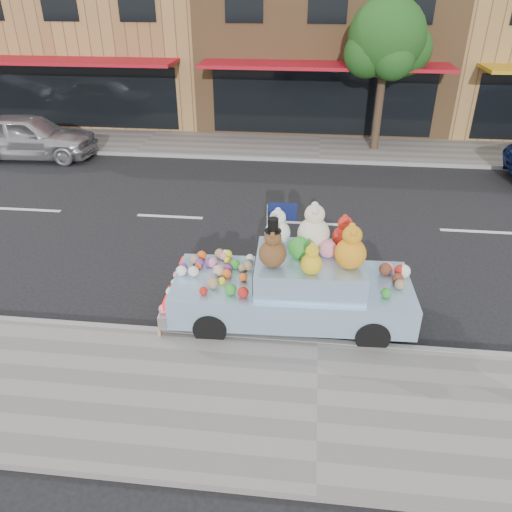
# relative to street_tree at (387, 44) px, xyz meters

# --- Properties ---
(ground) EXTENTS (120.00, 120.00, 0.00)m
(ground) POSITION_rel_street_tree_xyz_m (-2.03, -6.55, -3.69)
(ground) COLOR black
(ground) RESTS_ON ground
(near_sidewalk) EXTENTS (60.00, 3.00, 0.12)m
(near_sidewalk) POSITION_rel_street_tree_xyz_m (-2.03, -13.05, -3.63)
(near_sidewalk) COLOR gray
(near_sidewalk) RESTS_ON ground
(far_sidewalk) EXTENTS (60.00, 3.00, 0.12)m
(far_sidewalk) POSITION_rel_street_tree_xyz_m (-2.03, -0.05, -3.63)
(far_sidewalk) COLOR gray
(far_sidewalk) RESTS_ON ground
(near_kerb) EXTENTS (60.00, 0.12, 0.13)m
(near_kerb) POSITION_rel_street_tree_xyz_m (-2.03, -11.55, -3.63)
(near_kerb) COLOR gray
(near_kerb) RESTS_ON ground
(far_kerb) EXTENTS (60.00, 0.12, 0.13)m
(far_kerb) POSITION_rel_street_tree_xyz_m (-2.03, -1.55, -3.63)
(far_kerb) COLOR gray
(far_kerb) RESTS_ON ground
(storefront_left) EXTENTS (10.00, 9.80, 7.30)m
(storefront_left) POSITION_rel_street_tree_xyz_m (-12.03, 5.42, -0.05)
(storefront_left) COLOR #A17843
(storefront_left) RESTS_ON ground
(storefront_mid) EXTENTS (10.00, 9.80, 7.30)m
(storefront_mid) POSITION_rel_street_tree_xyz_m (-2.03, 5.42, -0.05)
(storefront_mid) COLOR olive
(storefront_mid) RESTS_ON ground
(street_tree) EXTENTS (3.00, 2.70, 5.22)m
(street_tree) POSITION_rel_street_tree_xyz_m (0.00, 0.00, 0.00)
(street_tree) COLOR #38281C
(street_tree) RESTS_ON ground
(car_silver) EXTENTS (4.64, 2.07, 1.55)m
(car_silver) POSITION_rel_street_tree_xyz_m (-12.21, -2.16, -2.92)
(car_silver) COLOR #B1B1B6
(car_silver) RESTS_ON ground
(art_car) EXTENTS (4.54, 1.91, 2.24)m
(art_car) POSITION_rel_street_tree_xyz_m (-2.49, -10.78, -2.89)
(art_car) COLOR black
(art_car) RESTS_ON ground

